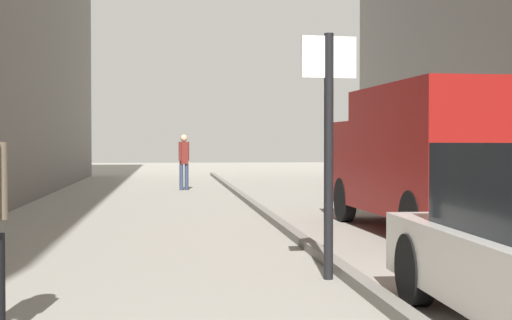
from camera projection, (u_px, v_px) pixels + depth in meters
ground_plane at (186, 226)px, 13.07m from camera, size 80.00×80.00×0.00m
kerb_strip at (277, 221)px, 13.25m from camera, size 0.16×40.00×0.12m
pedestrian_main_foreground at (184, 158)px, 22.76m from camera, size 0.32×0.25×1.68m
delivery_van at (430, 155)px, 12.08m from camera, size 2.16×5.23×2.32m
street_sign_post at (329, 133)px, 7.97m from camera, size 0.60×0.10×2.60m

